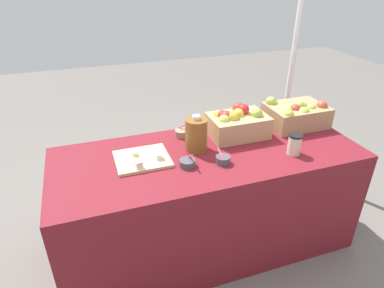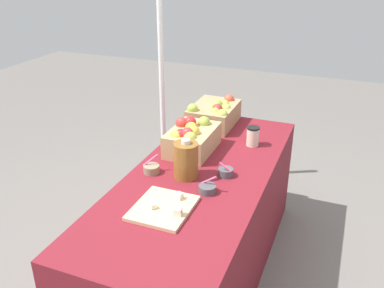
{
  "view_description": "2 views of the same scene",
  "coord_description": "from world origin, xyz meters",
  "views": [
    {
      "loc": [
        -0.68,
        -1.65,
        1.76
      ],
      "look_at": [
        -0.1,
        0.03,
        0.8
      ],
      "focal_mm": 31.19,
      "sensor_mm": 36.0,
      "label": 1
    },
    {
      "loc": [
        -1.95,
        -0.73,
        1.9
      ],
      "look_at": [
        -0.06,
        0.02,
        0.95
      ],
      "focal_mm": 39.08,
      "sensor_mm": 36.0,
      "label": 2
    }
  ],
  "objects": [
    {
      "name": "ground_plane",
      "position": [
        0.0,
        0.0,
        0.0
      ],
      "size": [
        10.0,
        10.0,
        0.0
      ],
      "primitive_type": "plane",
      "color": "slate"
    },
    {
      "name": "table",
      "position": [
        0.0,
        0.0,
        0.37
      ],
      "size": [
        1.9,
        0.76,
        0.74
      ],
      "primitive_type": "cube",
      "color": "maroon",
      "rests_on": "ground_plane"
    },
    {
      "name": "apple_crate_left",
      "position": [
        0.72,
        0.17,
        0.83
      ],
      "size": [
        0.41,
        0.3,
        0.19
      ],
      "color": "tan",
      "rests_on": "table"
    },
    {
      "name": "apple_crate_middle",
      "position": [
        0.26,
        0.16,
        0.83
      ],
      "size": [
        0.38,
        0.26,
        0.21
      ],
      "color": "tan",
      "rests_on": "table"
    },
    {
      "name": "cutting_board_front",
      "position": [
        -0.41,
        0.04,
        0.75
      ],
      "size": [
        0.31,
        0.27,
        0.06
      ],
      "color": "#D1B284",
      "rests_on": "table"
    },
    {
      "name": "sample_bowl_near",
      "position": [
        -0.09,
        0.26,
        0.76
      ],
      "size": [
        0.09,
        0.1,
        0.11
      ],
      "color": "gray",
      "rests_on": "table"
    },
    {
      "name": "sample_bowl_mid",
      "position": [
        0.03,
        -0.14,
        0.76
      ],
      "size": [
        0.09,
        0.09,
        0.09
      ],
      "color": "#4C4C51",
      "rests_on": "table"
    },
    {
      "name": "sample_bowl_far",
      "position": [
        -0.17,
        -0.11,
        0.76
      ],
      "size": [
        0.09,
        0.09,
        0.1
      ],
      "color": "#4C4C51",
      "rests_on": "table"
    },
    {
      "name": "cider_jug",
      "position": [
        -0.06,
        0.06,
        0.84
      ],
      "size": [
        0.14,
        0.14,
        0.23
      ],
      "color": "brown",
      "rests_on": "table"
    },
    {
      "name": "coffee_cup",
      "position": [
        0.48,
        -0.18,
        0.8
      ],
      "size": [
        0.08,
        0.08,
        0.13
      ],
      "color": "beige",
      "rests_on": "table"
    },
    {
      "name": "tent_pole",
      "position": [
        1.05,
        0.73,
        1.01
      ],
      "size": [
        0.04,
        0.04,
        2.02
      ],
      "primitive_type": "cylinder",
      "color": "white",
      "rests_on": "ground_plane"
    }
  ]
}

